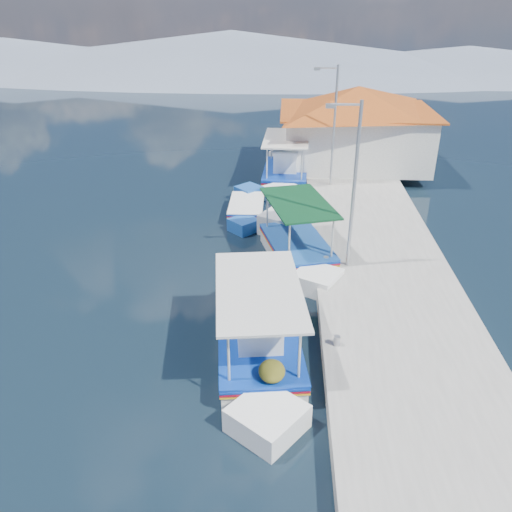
{
  "coord_description": "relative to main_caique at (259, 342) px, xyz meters",
  "views": [
    {
      "loc": [
        2.16,
        -15.32,
        9.63
      ],
      "look_at": [
        1.24,
        0.95,
        1.3
      ],
      "focal_mm": 36.52,
      "sensor_mm": 36.0,
      "label": 1
    }
  ],
  "objects": [
    {
      "name": "main_caique",
      "position": [
        0.0,
        0.0,
        0.0
      ],
      "size": [
        2.95,
        7.91,
        2.62
      ],
      "rotation": [
        0.0,
        0.0,
        -0.13
      ],
      "color": "white",
      "rests_on": "ground"
    },
    {
      "name": "ground",
      "position": [
        -1.56,
        2.97,
        -0.51
      ],
      "size": [
        160.0,
        160.0,
        0.0
      ],
      "primitive_type": "plane",
      "color": "black",
      "rests_on": "ground"
    },
    {
      "name": "caique_far",
      "position": [
        0.67,
        15.74,
        0.01
      ],
      "size": [
        2.56,
        8.01,
        2.81
      ],
      "rotation": [
        0.0,
        0.0,
        0.04
      ],
      "color": "white",
      "rests_on": "ground"
    },
    {
      "name": "lamp_post_near",
      "position": [
        2.95,
        4.97,
        3.35
      ],
      "size": [
        1.21,
        0.14,
        6.0
      ],
      "color": "#A5A8AD",
      "rests_on": "quay"
    },
    {
      "name": "bollards",
      "position": [
        2.24,
        8.22,
        0.14
      ],
      "size": [
        0.2,
        17.2,
        0.3
      ],
      "color": "#A5A8AD",
      "rests_on": "quay"
    },
    {
      "name": "lamp_post_far",
      "position": [
        2.95,
        13.97,
        3.35
      ],
      "size": [
        1.21,
        0.14,
        6.0
      ],
      "color": "#A5A8AD",
      "rests_on": "quay"
    },
    {
      "name": "mountain_ridge",
      "position": [
        4.98,
        58.97,
        1.53
      ],
      "size": [
        171.4,
        96.0,
        5.5
      ],
      "color": "slate",
      "rests_on": "ground"
    },
    {
      "name": "caique_green_canopy",
      "position": [
        1.22,
        6.47,
        -0.11
      ],
      "size": [
        3.42,
        6.88,
        2.68
      ],
      "rotation": [
        0.0,
        0.0,
        -0.28
      ],
      "color": "white",
      "rests_on": "ground"
    },
    {
      "name": "quay",
      "position": [
        4.34,
        8.97,
        -0.26
      ],
      "size": [
        5.0,
        44.0,
        0.5
      ],
      "primitive_type": "cube",
      "color": "#AAA69F",
      "rests_on": "ground"
    },
    {
      "name": "caique_blue_hull",
      "position": [
        -1.16,
        10.87,
        -0.25
      ],
      "size": [
        1.62,
        5.39,
        0.96
      ],
      "rotation": [
        0.0,
        0.0,
        -0.01
      ],
      "color": "#1B51A5",
      "rests_on": "ground"
    },
    {
      "name": "harbor_building",
      "position": [
        4.64,
        17.97,
        2.27
      ],
      "size": [
        10.49,
        10.49,
        4.4
      ],
      "color": "white",
      "rests_on": "quay"
    }
  ]
}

